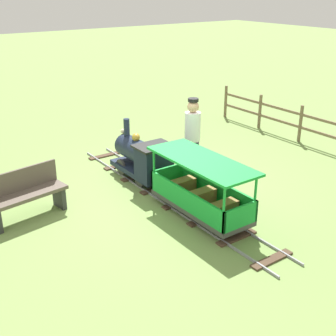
# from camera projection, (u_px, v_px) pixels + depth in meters

# --- Properties ---
(ground_plane) EXTENTS (60.00, 60.00, 0.00)m
(ground_plane) POSITION_uv_depth(u_px,v_px,m) (168.00, 196.00, 8.17)
(ground_plane) COLOR #75934C
(track) EXTENTS (0.73, 5.70, 0.04)m
(track) POSITION_uv_depth(u_px,v_px,m) (169.00, 195.00, 8.15)
(track) COLOR gray
(track) RESTS_ON ground_plane
(locomotive) EXTENTS (0.69, 1.45, 1.08)m
(locomotive) POSITION_uv_depth(u_px,v_px,m) (143.00, 158.00, 8.62)
(locomotive) COLOR #192338
(locomotive) RESTS_ON ground_plane
(passenger_car) EXTENTS (0.79, 2.00, 0.97)m
(passenger_car) POSITION_uv_depth(u_px,v_px,m) (201.00, 193.00, 7.32)
(passenger_car) COLOR #3F3F3F
(passenger_car) RESTS_ON ground_plane
(conductor_person) EXTENTS (0.30, 0.30, 1.62)m
(conductor_person) POSITION_uv_depth(u_px,v_px,m) (193.00, 133.00, 8.54)
(conductor_person) COLOR #282D47
(conductor_person) RESTS_ON ground_plane
(park_bench) EXTENTS (1.35, 0.60, 0.82)m
(park_bench) POSITION_uv_depth(u_px,v_px,m) (26.00, 194.00, 7.29)
(park_bench) COLOR brown
(park_bench) RESTS_ON ground_plane
(fence_section) EXTENTS (0.08, 6.78, 0.90)m
(fence_section) POSITION_uv_depth(u_px,v_px,m) (324.00, 129.00, 10.31)
(fence_section) COLOR #756047
(fence_section) RESTS_ON ground_plane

